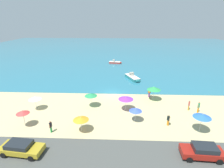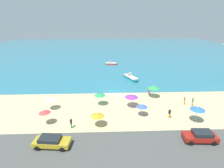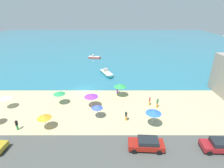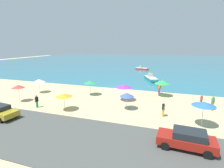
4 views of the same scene
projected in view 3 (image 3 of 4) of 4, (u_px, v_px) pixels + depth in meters
name	position (u px, v px, depth m)	size (l,w,h in m)	color
ground_plane	(83.00, 90.00, 36.28)	(160.00, 160.00, 0.00)	#C5B582
sea	(100.00, 43.00, 86.71)	(150.00, 110.00, 0.05)	teal
coastal_road	(59.00, 159.00, 19.77)	(80.00, 8.00, 0.06)	#494C48
beach_umbrella_0	(59.00, 93.00, 30.39)	(2.06, 2.06, 2.41)	#B2B2B7
beach_umbrella_1	(154.00, 112.00, 24.51)	(2.21, 2.21, 2.60)	#B2B2B7
beach_umbrella_2	(5.00, 97.00, 29.18)	(1.96, 1.96, 2.36)	#B2B2B7
beach_umbrella_3	(120.00, 85.00, 33.07)	(2.38, 2.38, 2.63)	#B2B2B7
beach_umbrella_5	(97.00, 107.00, 26.65)	(1.79, 1.79, 2.19)	#B2B2B7
beach_umbrella_6	(91.00, 96.00, 29.47)	(2.37, 2.37, 2.44)	#B2B2B7
beach_umbrella_7	(44.00, 117.00, 24.10)	(1.99, 1.99, 2.20)	#B2B2B7
bather_0	(157.00, 102.00, 29.66)	(0.42, 0.44, 1.82)	orange
bather_1	(126.00, 115.00, 26.25)	(0.34, 0.53, 1.66)	orange
bather_2	(17.00, 124.00, 24.24)	(0.26, 0.57, 1.65)	green
bather_3	(150.00, 101.00, 30.43)	(0.36, 0.52, 1.66)	orange
bather_4	(117.00, 88.00, 34.86)	(0.57, 0.26, 1.79)	purple
parked_car_0	(146.00, 144.00, 20.85)	(4.33, 2.07, 1.49)	maroon
parked_car_1	(219.00, 145.00, 20.66)	(4.00, 2.06, 1.47)	maroon
skiff_nearshore	(106.00, 73.00, 44.52)	(3.62, 5.65, 1.55)	teal
skiff_offshore	(94.00, 57.00, 59.54)	(4.23, 2.09, 1.18)	red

